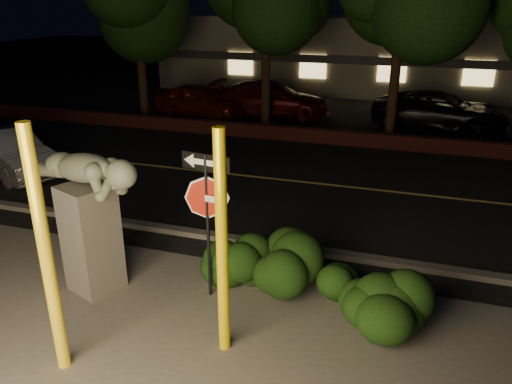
{
  "coord_description": "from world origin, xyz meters",
  "views": [
    {
      "loc": [
        3.37,
        -6.17,
        4.95
      ],
      "look_at": [
        0.73,
        1.97,
        1.6
      ],
      "focal_mm": 35.0,
      "sensor_mm": 36.0,
      "label": 1
    }
  ],
  "objects_px": {
    "yellow_pole_left": "(46,256)",
    "parked_car_red": "(200,101)",
    "signpost": "(207,198)",
    "parked_car_darkred": "(271,99)",
    "parked_car_dark": "(439,111)",
    "yellow_pole_right": "(222,247)",
    "silver_sedan": "(8,153)",
    "sculpture": "(88,205)"
  },
  "relations": [
    {
      "from": "signpost",
      "to": "parked_car_dark",
      "type": "distance_m",
      "value": 14.66
    },
    {
      "from": "sculpture",
      "to": "parked_car_darkred",
      "type": "xyz_separation_m",
      "value": [
        -1.04,
        14.59,
        -0.88
      ]
    },
    {
      "from": "yellow_pole_left",
      "to": "parked_car_red",
      "type": "relative_size",
      "value": 0.85
    },
    {
      "from": "parked_car_darkred",
      "to": "parked_car_red",
      "type": "bearing_deg",
      "value": 105.99
    },
    {
      "from": "parked_car_red",
      "to": "parked_car_darkred",
      "type": "height_order",
      "value": "parked_car_darkred"
    },
    {
      "from": "yellow_pole_left",
      "to": "parked_car_red",
      "type": "distance_m",
      "value": 16.13
    },
    {
      "from": "yellow_pole_right",
      "to": "signpost",
      "type": "distance_m",
      "value": 1.48
    },
    {
      "from": "yellow_pole_left",
      "to": "signpost",
      "type": "bearing_deg",
      "value": 61.17
    },
    {
      "from": "signpost",
      "to": "parked_car_red",
      "type": "height_order",
      "value": "signpost"
    },
    {
      "from": "yellow_pole_left",
      "to": "yellow_pole_right",
      "type": "distance_m",
      "value": 2.32
    },
    {
      "from": "signpost",
      "to": "sculpture",
      "type": "bearing_deg",
      "value": -160.18
    },
    {
      "from": "signpost",
      "to": "parked_car_dark",
      "type": "relative_size",
      "value": 0.5
    },
    {
      "from": "signpost",
      "to": "silver_sedan",
      "type": "height_order",
      "value": "signpost"
    },
    {
      "from": "yellow_pole_right",
      "to": "silver_sedan",
      "type": "height_order",
      "value": "yellow_pole_right"
    },
    {
      "from": "yellow_pole_left",
      "to": "yellow_pole_right",
      "type": "bearing_deg",
      "value": 27.84
    },
    {
      "from": "silver_sedan",
      "to": "parked_car_red",
      "type": "xyz_separation_m",
      "value": [
        2.26,
        8.85,
        0.07
      ]
    },
    {
      "from": "parked_car_dark",
      "to": "silver_sedan",
      "type": "bearing_deg",
      "value": 135.3
    },
    {
      "from": "parked_car_darkred",
      "to": "parked_car_dark",
      "type": "xyz_separation_m",
      "value": [
        7.06,
        -0.12,
        -0.03
      ]
    },
    {
      "from": "yellow_pole_left",
      "to": "parked_car_dark",
      "type": "xyz_separation_m",
      "value": [
        5.29,
        16.39,
        -1.06
      ]
    },
    {
      "from": "parked_car_darkred",
      "to": "parked_car_dark",
      "type": "relative_size",
      "value": 1.0
    },
    {
      "from": "signpost",
      "to": "yellow_pole_left",
      "type": "bearing_deg",
      "value": -110.78
    },
    {
      "from": "parked_car_darkred",
      "to": "silver_sedan",
      "type": "bearing_deg",
      "value": 147.72
    },
    {
      "from": "yellow_pole_right",
      "to": "parked_car_dark",
      "type": "height_order",
      "value": "yellow_pole_right"
    },
    {
      "from": "parked_car_dark",
      "to": "signpost",
      "type": "bearing_deg",
      "value": 170.59
    },
    {
      "from": "silver_sedan",
      "to": "yellow_pole_left",
      "type": "bearing_deg",
      "value": -111.42
    },
    {
      "from": "sculpture",
      "to": "parked_car_darkred",
      "type": "distance_m",
      "value": 14.65
    },
    {
      "from": "yellow_pole_left",
      "to": "yellow_pole_right",
      "type": "height_order",
      "value": "yellow_pole_left"
    },
    {
      "from": "signpost",
      "to": "silver_sedan",
      "type": "distance_m",
      "value": 9.32
    },
    {
      "from": "yellow_pole_right",
      "to": "parked_car_dark",
      "type": "relative_size",
      "value": 0.65
    },
    {
      "from": "yellow_pole_left",
      "to": "parked_car_red",
      "type": "height_order",
      "value": "yellow_pole_left"
    },
    {
      "from": "yellow_pole_right",
      "to": "parked_car_darkred",
      "type": "relative_size",
      "value": 0.65
    },
    {
      "from": "yellow_pole_right",
      "to": "parked_car_dark",
      "type": "xyz_separation_m",
      "value": [
        3.24,
        15.31,
        -0.98
      ]
    },
    {
      "from": "parked_car_red",
      "to": "parked_car_darkred",
      "type": "bearing_deg",
      "value": -57.69
    },
    {
      "from": "yellow_pole_right",
      "to": "parked_car_darkred",
      "type": "height_order",
      "value": "yellow_pole_right"
    },
    {
      "from": "parked_car_darkred",
      "to": "parked_car_dark",
      "type": "distance_m",
      "value": 7.06
    },
    {
      "from": "sculpture",
      "to": "parked_car_darkred",
      "type": "height_order",
      "value": "sculpture"
    },
    {
      "from": "silver_sedan",
      "to": "parked_car_dark",
      "type": "xyz_separation_m",
      "value": [
        12.23,
        9.84,
        0.07
      ]
    },
    {
      "from": "silver_sedan",
      "to": "yellow_pole_right",
      "type": "bearing_deg",
      "value": -99.38
    },
    {
      "from": "silver_sedan",
      "to": "signpost",
      "type": "bearing_deg",
      "value": -95.2
    },
    {
      "from": "silver_sedan",
      "to": "parked_car_red",
      "type": "height_order",
      "value": "parked_car_red"
    },
    {
      "from": "yellow_pole_left",
      "to": "signpost",
      "type": "distance_m",
      "value": 2.67
    },
    {
      "from": "silver_sedan",
      "to": "parked_car_red",
      "type": "bearing_deg",
      "value": 7.6
    }
  ]
}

